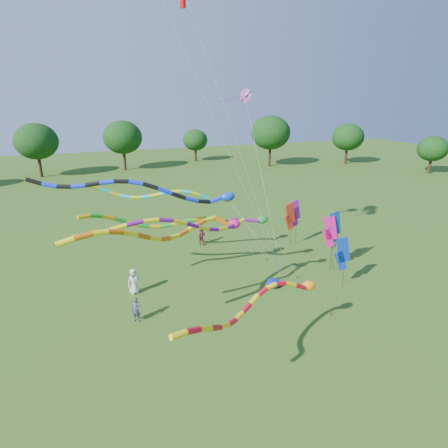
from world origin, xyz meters
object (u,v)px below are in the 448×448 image
object	(u,v)px
person_c	(201,235)
person_b	(136,310)
blue_nylon_heap	(277,285)
tube_kite_orange	(184,229)
tube_kite_red	(268,300)
person_a	(134,281)

from	to	relation	value
person_c	person_b	bearing A→B (deg)	106.46
blue_nylon_heap	person_b	xyz separation A→B (m)	(-9.82, -0.56, 0.56)
tube_kite_orange	tube_kite_red	bearing A→B (deg)	-84.97
tube_kite_orange	person_c	bearing A→B (deg)	46.71
tube_kite_red	person_c	distance (m)	16.96
tube_kite_red	person_a	size ratio (longest dim) A/B	6.07
blue_nylon_heap	tube_kite_red	bearing A→B (deg)	-123.28
person_a	person_c	distance (m)	9.84
person_a	person_b	xyz separation A→B (m)	(-0.39, -3.46, -0.12)
person_c	tube_kite_red	bearing A→B (deg)	135.00
blue_nylon_heap	person_a	xyz separation A→B (m)	(-9.42, 2.90, 0.68)
person_a	person_c	xyz separation A→B (m)	(7.03, 6.89, -0.01)
tube_kite_red	person_b	bearing A→B (deg)	106.60
tube_kite_orange	blue_nylon_heap	bearing A→B (deg)	-8.00
tube_kite_orange	blue_nylon_heap	distance (m)	9.14
blue_nylon_heap	person_c	size ratio (longest dim) A/B	0.93
blue_nylon_heap	person_c	xyz separation A→B (m)	(-2.40, 9.80, 0.66)
tube_kite_orange	person_c	xyz separation A→B (m)	(4.61, 11.46, -4.96)
tube_kite_orange	person_a	size ratio (longest dim) A/B	7.17
tube_kite_red	person_b	size ratio (longest dim) A/B	7.02
person_b	person_c	size ratio (longest dim) A/B	0.88
tube_kite_red	person_b	world-z (taller)	tube_kite_red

